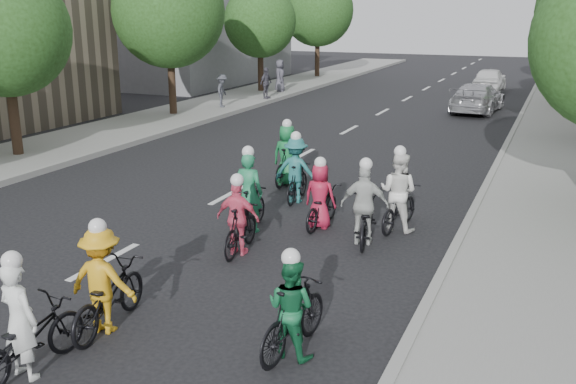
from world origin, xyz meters
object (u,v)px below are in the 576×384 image
Objects in this scene: cyclist_1 at (292,313)px; spectator_2 at (280,76)px; spectator_0 at (222,91)px; cyclist_5 at (250,201)px; spectator_1 at (266,83)px; cyclist_8 at (365,214)px; cyclist_3 at (240,224)px; cyclist_9 at (288,160)px; follow_car_lead at (478,98)px; cyclist_0 at (26,334)px; cyclist_2 at (105,289)px; follow_car_trail at (490,79)px; cyclist_6 at (398,200)px; cyclist_7 at (296,175)px; cyclist_4 at (321,203)px.

cyclist_1 is 28.26m from spectator_2.
spectator_0 reaches higher than cyclist_1.
cyclist_5 is 1.18× the size of spectator_1.
spectator_2 is (-11.64, 25.75, 0.43)m from cyclist_1.
cyclist_8 is 1.16× the size of spectator_1.
cyclist_9 reaches higher than cyclist_3.
follow_car_lead is 11.88m from spectator_0.
spectator_1 is at bearing -70.44° from cyclist_8.
spectator_2 is (0.07, 6.52, 0.12)m from spectator_0.
cyclist_2 is (0.17, 1.40, 0.08)m from cyclist_0.
spectator_2 is (-11.08, 2.43, 0.36)m from follow_car_lead.
cyclist_3 is 28.69m from follow_car_trail.
cyclist_1 is (2.97, 1.85, 0.04)m from cyclist_0.
cyclist_6 reaches higher than cyclist_0.
cyclist_2 is 0.42× the size of follow_car_lead.
cyclist_7 is 0.44× the size of follow_car_trail.
cyclist_3 is 0.91× the size of cyclist_9.
cyclist_5 reaches higher than cyclist_9.
cyclist_9 is 0.45× the size of follow_car_trail.
follow_car_lead is 8.43m from follow_car_trail.
cyclist_9 reaches higher than cyclist_7.
cyclist_5 is at bearing 33.62° from cyclist_4.
cyclist_8 is at bearing 154.93° from cyclist_4.
cyclist_4 is 1.68m from cyclist_6.
follow_car_lead is 3.02× the size of spectator_0.
cyclist_3 is 1.38m from cyclist_5.
spectator_2 reaches higher than follow_car_trail.
cyclist_7 is at bearing 121.49° from cyclist_9.
cyclist_8 is at bearing -78.07° from cyclist_1.
cyclist_4 is at bearing -95.05° from cyclist_0.
cyclist_8 is (2.07, 1.53, 0.02)m from cyclist_3.
cyclist_7 is 1.62m from cyclist_9.
cyclist_5 reaches higher than follow_car_lead.
follow_car_trail is (1.85, 32.19, 0.04)m from cyclist_2.
follow_car_lead is at bearing -102.64° from cyclist_7.
follow_car_lead is 2.62× the size of spectator_2.
spectator_0 is at bearing 24.46° from follow_car_lead.
cyclist_6 is (2.48, 2.64, 0.06)m from cyclist_3.
spectator_2 is at bearing 19.63° from spectator_1.
follow_car_trail is (1.79, 24.96, -0.01)m from cyclist_7.
cyclist_7 reaches higher than spectator_0.
cyclist_6 is at bearing -82.98° from cyclist_1.
spectator_0 is at bearing -40.49° from cyclist_6.
cyclist_5 is 3.84m from cyclist_9.
spectator_1 reaches higher than spectator_0.
cyclist_7 is at bearing -84.96° from cyclist_0.
cyclist_9 is (-3.24, 3.55, 0.05)m from cyclist_8.
cyclist_9 reaches higher than cyclist_2.
cyclist_5 reaches higher than cyclist_2.
spectator_1 is (-10.52, -0.59, 0.27)m from follow_car_lead.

